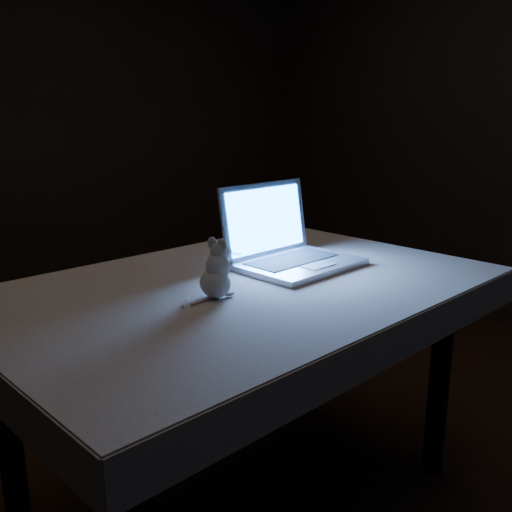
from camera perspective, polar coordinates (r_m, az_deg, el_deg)
floor at (r=2.42m, az=-3.61°, el=-19.21°), size 5.00×5.00×0.00m
back_wall at (r=4.36m, az=-21.94°, el=12.83°), size 4.50×0.04×2.60m
table at (r=1.97m, az=-1.28°, el=-14.06°), size 1.62×1.18×0.80m
tablecloth at (r=1.74m, az=-2.81°, el=-5.36°), size 1.76×1.32×0.11m
laptop at (r=1.97m, az=4.45°, el=2.85°), size 0.47×0.43×0.28m
plush_mouse at (r=1.65m, az=-4.13°, el=-1.27°), size 0.14×0.14×0.17m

